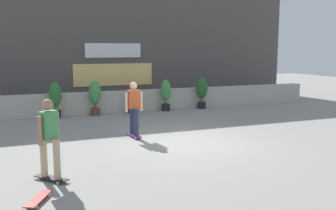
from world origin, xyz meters
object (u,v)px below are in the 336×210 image
Objects in this scene: potted_plant_0 at (55,98)px; potted_plant_2 at (132,99)px; potted_plant_4 at (202,90)px; potted_plant_3 at (166,93)px; potted_plant_1 at (95,95)px; skateboard_near_camera at (38,199)px; skater_by_wall_left at (134,107)px; skater_mid_plaza at (49,136)px.

potted_plant_0 is 1.19× the size of potted_plant_2.
potted_plant_3 is at bearing 180.00° from potted_plant_4.
potted_plant_0 is 1.03× the size of potted_plant_3.
potted_plant_1 is 1.77× the size of skateboard_near_camera.
skateboard_near_camera is at bearing -124.16° from potted_plant_3.
skateboard_near_camera is (-7.45, -8.40, -0.78)m from potted_plant_4.
skater_by_wall_left is at bearing 53.96° from skateboard_near_camera.
skater_by_wall_left is 1.00× the size of skater_mid_plaza.
potted_plant_0 is at bearing 180.00° from potted_plant_4.
skateboard_near_camera is at bearing -106.19° from skater_mid_plaza.
potted_plant_2 reaches higher than skateboard_near_camera.
potted_plant_2 is (1.54, 0.00, -0.21)m from potted_plant_1.
skater_by_wall_left is (-1.18, -4.30, 0.33)m from potted_plant_2.
skater_by_wall_left is 5.15m from skateboard_near_camera.
skater_mid_plaza is at bearing -131.19° from skater_by_wall_left.
potted_plant_0 is 1.73× the size of skateboard_near_camera.
potted_plant_1 is at bearing 72.46° from skater_mid_plaza.
potted_plant_4 is 10.26m from skater_mid_plaza.
potted_plant_1 is at bearing 180.00° from potted_plant_3.
potted_plant_4 is 1.80× the size of skateboard_near_camera.
skater_mid_plaza is at bearing 73.81° from skateboard_near_camera.
skateboard_near_camera is at bearing -126.04° from skater_by_wall_left.
skater_by_wall_left reaches higher than potted_plant_2.
skater_by_wall_left is 4.07m from skater_mid_plaza.
potted_plant_1 is at bearing 94.73° from skater_by_wall_left.
potted_plant_4 is at bearing 43.92° from skater_by_wall_left.
skater_mid_plaza is at bearing -134.14° from potted_plant_4.
potted_plant_0 is 0.82× the size of skater_mid_plaza.
skater_by_wall_left is at bearing -122.29° from potted_plant_3.
skater_by_wall_left is (0.36, -4.30, 0.12)m from potted_plant_1.
skater_mid_plaza is (-7.15, -7.36, 0.10)m from potted_plant_4.
potted_plant_4 is (6.36, -0.00, 0.04)m from potted_plant_0.
potted_plant_0 is 3.09m from potted_plant_2.
potted_plant_3 is at bearing 53.75° from skater_mid_plaza.
skater_mid_plaza reaches higher than potted_plant_4.
potted_plant_3 is at bearing 0.00° from potted_plant_1.
potted_plant_4 is (3.28, -0.00, 0.23)m from potted_plant_2.
skater_mid_plaza is at bearing -117.70° from potted_plant_2.
potted_plant_0 reaches higher than potted_plant_2.
potted_plant_2 is at bearing 180.00° from potted_plant_3.
potted_plant_1 is 3.07m from potted_plant_3.
skater_mid_plaza reaches higher than potted_plant_2.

